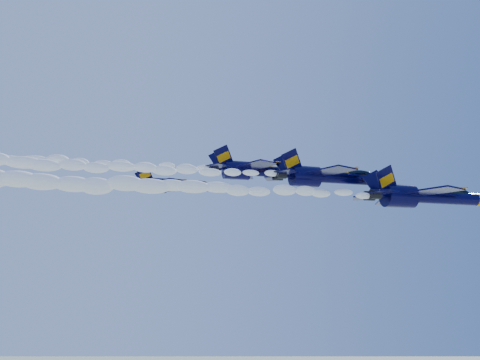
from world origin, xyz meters
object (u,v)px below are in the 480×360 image
object	(u,v)px
jet_lead	(425,196)
jet_third	(259,171)
jet_second	(329,177)
jet_fourth	(175,186)

from	to	relation	value
jet_lead	jet_third	distance (m)	23.04
jet_third	jet_second	bearing A→B (deg)	-40.62
jet_second	jet_fourth	xyz separation A→B (m)	(-17.51, 20.80, 1.43)
jet_lead	jet_fourth	bearing A→B (deg)	140.77
jet_lead	jet_third	size ratio (longest dim) A/B	1.16
jet_second	jet_third	xyz separation A→B (m)	(-7.78, 6.67, 1.71)
jet_lead	jet_fourth	world-z (taller)	jet_fourth
jet_second	jet_third	distance (m)	10.39
jet_lead	jet_fourth	size ratio (longest dim) A/B	1.29
jet_fourth	jet_lead	bearing A→B (deg)	-39.23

